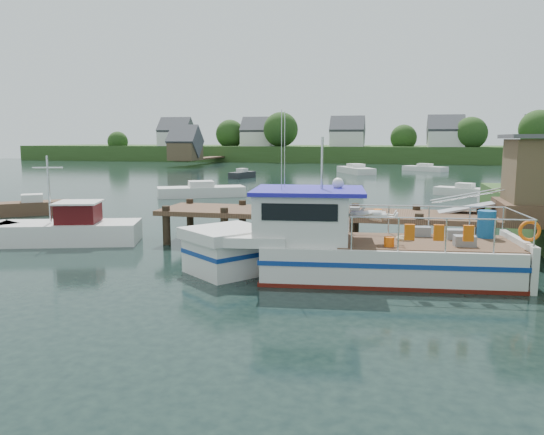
% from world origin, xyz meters
% --- Properties ---
extents(ground_plane, '(160.00, 160.00, 0.00)m').
position_xyz_m(ground_plane, '(0.00, 0.00, 0.00)').
color(ground_plane, black).
extents(far_shore, '(140.00, 42.55, 9.22)m').
position_xyz_m(far_shore, '(0.01, 82.37, 2.10)').
color(far_shore, '#2E4C1F').
rests_on(far_shore, ground).
extents(dock, '(16.60, 3.00, 4.78)m').
position_xyz_m(dock, '(6.51, 0.01, 2.24)').
color(dock, '#503726').
rests_on(dock, ground).
extents(lobster_boat, '(10.96, 4.14, 5.20)m').
position_xyz_m(lobster_boat, '(2.10, -4.83, 0.94)').
color(lobster_boat, silver).
rests_on(lobster_boat, ground).
extents(work_boat, '(6.87, 3.75, 3.63)m').
position_xyz_m(work_boat, '(-9.89, -2.07, 0.58)').
color(work_boat, silver).
rests_on(work_boat, ground).
extents(moored_rowboat, '(4.07, 3.49, 1.17)m').
position_xyz_m(moored_rowboat, '(-16.60, 5.02, 0.44)').
color(moored_rowboat, '#503726').
rests_on(moored_rowboat, ground).
extents(moored_far, '(5.99, 5.09, 1.01)m').
position_xyz_m(moored_far, '(7.54, 52.84, 0.37)').
color(moored_far, silver).
rests_on(moored_far, ground).
extents(moored_a, '(6.70, 4.89, 1.18)m').
position_xyz_m(moored_a, '(-10.52, 16.13, 0.44)').
color(moored_a, silver).
rests_on(moored_a, ground).
extents(moored_b, '(4.64, 3.17, 0.97)m').
position_xyz_m(moored_b, '(8.84, 21.18, 0.36)').
color(moored_b, silver).
rests_on(moored_b, ground).
extents(moored_c, '(6.83, 3.85, 1.02)m').
position_xyz_m(moored_c, '(12.56, 16.94, 0.38)').
color(moored_c, silver).
rests_on(moored_c, ground).
extents(moored_d, '(5.32, 7.46, 1.21)m').
position_xyz_m(moored_d, '(-1.15, 45.69, 0.45)').
color(moored_d, silver).
rests_on(moored_d, ground).
extents(moored_e, '(2.24, 4.04, 1.06)m').
position_xyz_m(moored_e, '(-12.83, 35.13, 0.39)').
color(moored_e, black).
rests_on(moored_e, ground).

